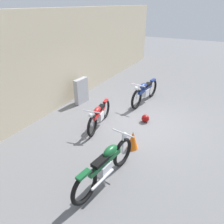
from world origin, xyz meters
name	(u,v)px	position (x,y,z in m)	size (l,w,h in m)	color
ground_plane	(140,122)	(0.00, 0.00, 0.00)	(40.00, 40.00, 0.00)	slate
building_wall	(59,60)	(0.00, 3.42, 1.79)	(18.00, 0.30, 3.59)	beige
stone_marker	(81,91)	(0.38, 2.77, 0.52)	(0.68, 0.20, 1.03)	#9E9EA3
helmet	(145,118)	(0.09, -0.15, 0.13)	(0.27, 0.27, 0.27)	maroon
traffic_cone	(133,140)	(-1.51, -0.35, 0.28)	(0.32, 0.32, 0.55)	orange
motorcycle_blue	(145,91)	(1.62, 0.47, 0.48)	(2.24, 0.62, 1.00)	black
motorcycle_red	(99,115)	(-0.91, 1.13, 0.42)	(1.91, 0.61, 0.87)	black
motorcycle_green	(106,165)	(-2.95, -0.30, 0.47)	(2.17, 0.61, 0.97)	black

